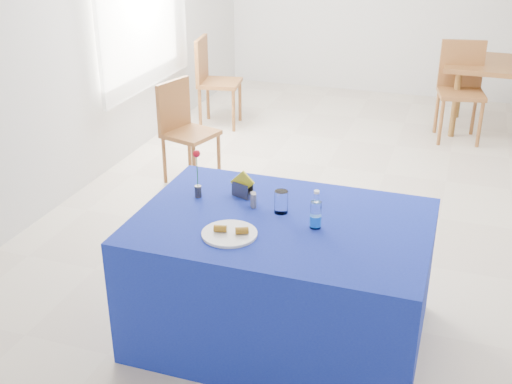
% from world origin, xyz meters
% --- Properties ---
extents(floor, '(7.00, 7.00, 0.00)m').
position_xyz_m(floor, '(0.00, 0.00, 0.00)').
color(floor, beige).
rests_on(floor, ground).
extents(plate, '(0.29, 0.29, 0.01)m').
position_xyz_m(plate, '(-0.45, -2.08, 0.77)').
color(plate, white).
rests_on(plate, blue_table).
extents(drinking_glass, '(0.08, 0.08, 0.13)m').
position_xyz_m(drinking_glass, '(-0.27, -1.75, 0.82)').
color(drinking_glass, white).
rests_on(drinking_glass, blue_table).
extents(salt_shaker, '(0.03, 0.03, 0.08)m').
position_xyz_m(salt_shaker, '(-0.44, -1.74, 0.80)').
color(salt_shaker, slate).
rests_on(salt_shaker, blue_table).
extents(pepper_shaker, '(0.03, 0.03, 0.08)m').
position_xyz_m(pepper_shaker, '(-0.45, -1.72, 0.80)').
color(pepper_shaker, slate).
rests_on(pepper_shaker, blue_table).
extents(blue_table, '(1.60, 1.10, 0.76)m').
position_xyz_m(blue_table, '(-0.24, -1.83, 0.38)').
color(blue_table, '#101F97').
rests_on(blue_table, floor).
extents(water_bottle, '(0.06, 0.06, 0.21)m').
position_xyz_m(water_bottle, '(-0.05, -1.86, 0.83)').
color(water_bottle, white).
rests_on(water_bottle, blue_table).
extents(napkin_holder, '(0.15, 0.09, 0.16)m').
position_xyz_m(napkin_holder, '(-0.55, -1.62, 0.81)').
color(napkin_holder, '#3B3B40').
rests_on(napkin_holder, blue_table).
extents(rose_vase, '(0.04, 0.04, 0.29)m').
position_xyz_m(rose_vase, '(-0.79, -1.71, 0.90)').
color(rose_vase, '#25252A').
rests_on(rose_vase, blue_table).
extents(chair_bg_left, '(0.53, 0.53, 1.01)m').
position_xyz_m(chair_bg_left, '(0.56, 2.04, 0.58)').
color(chair_bg_left, brown).
rests_on(chair_bg_left, floor).
extents(chair_win_a, '(0.50, 0.50, 0.90)m').
position_xyz_m(chair_win_a, '(-1.72, 0.09, 0.52)').
color(chair_win_a, brown).
rests_on(chair_win_a, floor).
extents(chair_win_b, '(0.50, 0.50, 0.98)m').
position_xyz_m(chair_win_b, '(-2.05, 1.58, 0.56)').
color(chair_win_b, brown).
rests_on(chair_win_b, floor).
extents(banana_pieces, '(0.19, 0.07, 0.04)m').
position_xyz_m(banana_pieces, '(-0.44, -2.08, 0.79)').
color(banana_pieces, gold).
rests_on(banana_pieces, plate).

